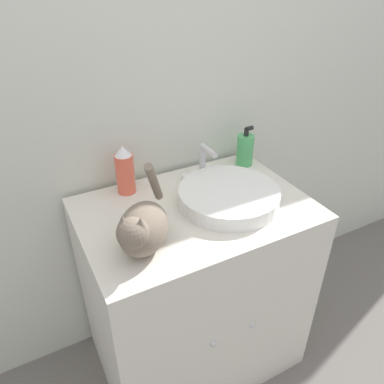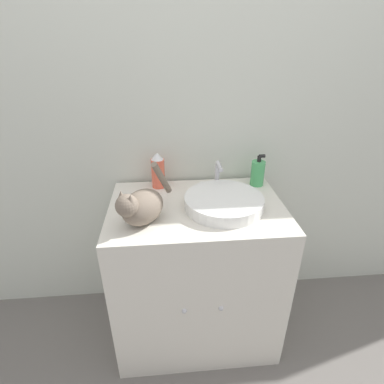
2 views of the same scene
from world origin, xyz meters
name	(u,v)px [view 1 (image 1 of 2)]	position (x,y,z in m)	size (l,w,h in m)	color
wall_back	(153,66)	(0.00, 0.61, 1.25)	(6.00, 0.05, 2.50)	silver
vanity_cabinet	(195,289)	(0.00, 0.28, 0.41)	(0.82, 0.58, 0.82)	silver
sink_basin	(229,196)	(0.12, 0.26, 0.85)	(0.37, 0.37, 0.06)	white
faucet	(204,164)	(0.12, 0.44, 0.89)	(0.18, 0.11, 0.15)	silver
cat	(142,228)	(-0.25, 0.16, 0.91)	(0.25, 0.29, 0.24)	#7A6B5B
soap_bottle	(245,150)	(0.34, 0.48, 0.89)	(0.07, 0.07, 0.17)	#4CB266
spray_bottle	(125,170)	(-0.18, 0.50, 0.92)	(0.07, 0.07, 0.19)	#EF6047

